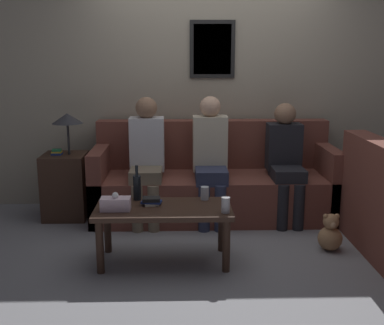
% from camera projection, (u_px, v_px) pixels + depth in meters
% --- Properties ---
extents(ground_plane, '(16.00, 16.00, 0.00)m').
position_uv_depth(ground_plane, '(217.00, 232.00, 4.57)').
color(ground_plane, gray).
extents(wall_back, '(9.00, 0.08, 2.60)m').
position_uv_depth(wall_back, '(212.00, 87.00, 5.22)').
color(wall_back, '#9E937F').
rests_on(wall_back, ground_plane).
extents(couch_main, '(2.45, 0.85, 0.96)m').
position_uv_depth(couch_main, '(214.00, 184.00, 5.00)').
color(couch_main, brown).
rests_on(couch_main, ground_plane).
extents(coffee_table, '(1.08, 0.53, 0.46)m').
position_uv_depth(coffee_table, '(163.00, 215.00, 3.84)').
color(coffee_table, '#382319').
rests_on(coffee_table, ground_plane).
extents(side_table_with_lamp, '(0.43, 0.43, 1.08)m').
position_uv_depth(side_table_with_lamp, '(66.00, 181.00, 4.91)').
color(side_table_with_lamp, '#382319').
rests_on(side_table_with_lamp, ground_plane).
extents(wine_bottle, '(0.06, 0.06, 0.29)m').
position_uv_depth(wine_bottle, '(137.00, 187.00, 3.99)').
color(wine_bottle, black).
rests_on(wine_bottle, coffee_table).
extents(drinking_glass, '(0.07, 0.07, 0.11)m').
position_uv_depth(drinking_glass, '(205.00, 193.00, 4.01)').
color(drinking_glass, silver).
rests_on(drinking_glass, coffee_table).
extents(book_stack, '(0.17, 0.12, 0.06)m').
position_uv_depth(book_stack, '(151.00, 201.00, 3.88)').
color(book_stack, beige).
rests_on(book_stack, coffee_table).
extents(soda_can, '(0.07, 0.07, 0.12)m').
position_uv_depth(soda_can, '(226.00, 205.00, 3.68)').
color(soda_can, '#BCBCC1').
rests_on(soda_can, coffee_table).
extents(tissue_box, '(0.23, 0.12, 0.14)m').
position_uv_depth(tissue_box, '(116.00, 204.00, 3.74)').
color(tissue_box, silver).
rests_on(tissue_box, coffee_table).
extents(person_left, '(0.34, 0.58, 1.24)m').
position_uv_depth(person_left, '(147.00, 155.00, 4.75)').
color(person_left, '#756651').
rests_on(person_left, ground_plane).
extents(person_middle, '(0.34, 0.57, 1.25)m').
position_uv_depth(person_middle, '(211.00, 155.00, 4.75)').
color(person_middle, '#2D334C').
rests_on(person_middle, ground_plane).
extents(person_right, '(0.34, 0.57, 1.18)m').
position_uv_depth(person_right, '(286.00, 157.00, 4.78)').
color(person_right, black).
rests_on(person_right, ground_plane).
extents(teddy_bear, '(0.21, 0.21, 0.33)m').
position_uv_depth(teddy_bear, '(330.00, 234.00, 4.12)').
color(teddy_bear, '#A87A51').
rests_on(teddy_bear, ground_plane).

